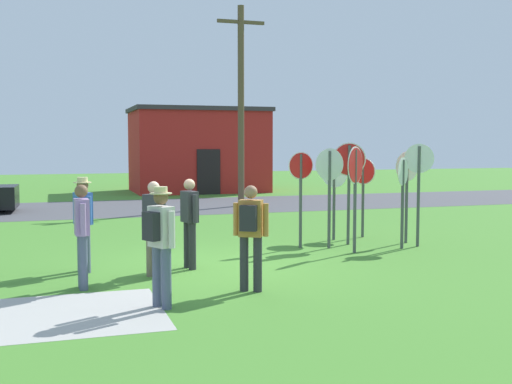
{
  "coord_description": "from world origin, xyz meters",
  "views": [
    {
      "loc": [
        -2.79,
        -11.65,
        2.34
      ],
      "look_at": [
        1.42,
        1.35,
        1.3
      ],
      "focal_mm": 44.41,
      "sensor_mm": 36.0,
      "label": 1
    }
  ],
  "objects_px": {
    "person_holding_notes": "(190,218)",
    "stop_sign_leaning_right": "(349,175)",
    "utility_pole": "(241,102)",
    "person_on_left": "(160,238)",
    "stop_sign_low_front": "(407,181)",
    "person_near_signs": "(82,230)",
    "stop_sign_far_back": "(301,184)",
    "stop_sign_nearest": "(363,184)",
    "person_with_sunhat": "(251,230)",
    "person_in_blue": "(154,223)",
    "person_in_dark_shirt": "(83,219)",
    "stop_sign_center_cluster": "(355,180)",
    "stop_sign_rear_left": "(403,188)",
    "stop_sign_tallest": "(334,182)",
    "stop_sign_leaning_left": "(419,178)",
    "stop_sign_rear_right": "(329,181)"
  },
  "relations": [
    {
      "from": "stop_sign_low_front",
      "to": "stop_sign_far_back",
      "type": "relative_size",
      "value": 1.0
    },
    {
      "from": "utility_pole",
      "to": "person_with_sunhat",
      "type": "relative_size",
      "value": 4.41
    },
    {
      "from": "stop_sign_nearest",
      "to": "person_with_sunhat",
      "type": "relative_size",
      "value": 1.18
    },
    {
      "from": "stop_sign_far_back",
      "to": "stop_sign_center_cluster",
      "type": "relative_size",
      "value": 0.95
    },
    {
      "from": "person_near_signs",
      "to": "person_in_dark_shirt",
      "type": "bearing_deg",
      "value": 86.55
    },
    {
      "from": "stop_sign_low_front",
      "to": "person_near_signs",
      "type": "bearing_deg",
      "value": -160.98
    },
    {
      "from": "person_with_sunhat",
      "to": "person_near_signs",
      "type": "bearing_deg",
      "value": 157.87
    },
    {
      "from": "stop_sign_far_back",
      "to": "person_holding_notes",
      "type": "height_order",
      "value": "stop_sign_far_back"
    },
    {
      "from": "utility_pole",
      "to": "stop_sign_rear_left",
      "type": "distance_m",
      "value": 10.78
    },
    {
      "from": "stop_sign_low_front",
      "to": "stop_sign_nearest",
      "type": "xyz_separation_m",
      "value": [
        -0.54,
        1.15,
        -0.12
      ]
    },
    {
      "from": "stop_sign_leaning_right",
      "to": "stop_sign_far_back",
      "type": "bearing_deg",
      "value": -177.86
    },
    {
      "from": "stop_sign_rear_right",
      "to": "person_in_dark_shirt",
      "type": "distance_m",
      "value": 5.49
    },
    {
      "from": "stop_sign_tallest",
      "to": "stop_sign_leaning_left",
      "type": "xyz_separation_m",
      "value": [
        1.4,
        -1.51,
        0.15
      ]
    },
    {
      "from": "stop_sign_rear_left",
      "to": "stop_sign_center_cluster",
      "type": "bearing_deg",
      "value": -171.59
    },
    {
      "from": "stop_sign_tallest",
      "to": "stop_sign_center_cluster",
      "type": "height_order",
      "value": "stop_sign_center_cluster"
    },
    {
      "from": "stop_sign_tallest",
      "to": "stop_sign_far_back",
      "type": "relative_size",
      "value": 0.96
    },
    {
      "from": "stop_sign_rear_left",
      "to": "stop_sign_center_cluster",
      "type": "xyz_separation_m",
      "value": [
        -1.27,
        -0.19,
        0.21
      ]
    },
    {
      "from": "person_in_dark_shirt",
      "to": "person_near_signs",
      "type": "bearing_deg",
      "value": -93.45
    },
    {
      "from": "stop_sign_center_cluster",
      "to": "stop_sign_low_front",
      "type": "bearing_deg",
      "value": 26.19
    },
    {
      "from": "stop_sign_rear_left",
      "to": "person_in_blue",
      "type": "xyz_separation_m",
      "value": [
        -5.75,
        -1.35,
        -0.41
      ]
    },
    {
      "from": "person_on_left",
      "to": "stop_sign_center_cluster",
      "type": "bearing_deg",
      "value": 34.91
    },
    {
      "from": "person_in_dark_shirt",
      "to": "person_near_signs",
      "type": "height_order",
      "value": "person_in_dark_shirt"
    },
    {
      "from": "stop_sign_rear_right",
      "to": "stop_sign_leaning_left",
      "type": "distance_m",
      "value": 2.08
    },
    {
      "from": "stop_sign_low_front",
      "to": "stop_sign_nearest",
      "type": "relative_size",
      "value": 1.08
    },
    {
      "from": "utility_pole",
      "to": "stop_sign_leaning_left",
      "type": "distance_m",
      "value": 10.64
    },
    {
      "from": "utility_pole",
      "to": "person_on_left",
      "type": "height_order",
      "value": "utility_pole"
    },
    {
      "from": "stop_sign_tallest",
      "to": "person_holding_notes",
      "type": "xyz_separation_m",
      "value": [
        -4.1,
        -2.44,
        -0.48
      ]
    },
    {
      "from": "stop_sign_center_cluster",
      "to": "stop_sign_tallest",
      "type": "bearing_deg",
      "value": 78.76
    },
    {
      "from": "utility_pole",
      "to": "stop_sign_far_back",
      "type": "xyz_separation_m",
      "value": [
        -1.48,
        -9.66,
        -2.46
      ]
    },
    {
      "from": "person_on_left",
      "to": "person_in_dark_shirt",
      "type": "relative_size",
      "value": 1.0
    },
    {
      "from": "stop_sign_rear_left",
      "to": "stop_sign_center_cluster",
      "type": "relative_size",
      "value": 0.89
    },
    {
      "from": "stop_sign_low_front",
      "to": "person_holding_notes",
      "type": "bearing_deg",
      "value": -164.96
    },
    {
      "from": "utility_pole",
      "to": "person_near_signs",
      "type": "relative_size",
      "value": 4.41
    },
    {
      "from": "person_in_dark_shirt",
      "to": "person_holding_notes",
      "type": "bearing_deg",
      "value": -8.65
    },
    {
      "from": "stop_sign_center_cluster",
      "to": "stop_sign_leaning_right",
      "type": "height_order",
      "value": "stop_sign_leaning_right"
    },
    {
      "from": "stop_sign_leaning_left",
      "to": "person_in_blue",
      "type": "bearing_deg",
      "value": -166.56
    },
    {
      "from": "stop_sign_tallest",
      "to": "person_on_left",
      "type": "xyz_separation_m",
      "value": [
        -5.09,
        -5.14,
        -0.42
      ]
    },
    {
      "from": "stop_sign_center_cluster",
      "to": "stop_sign_leaning_right",
      "type": "xyz_separation_m",
      "value": [
        0.36,
        1.04,
        0.06
      ]
    },
    {
      "from": "utility_pole",
      "to": "stop_sign_low_front",
      "type": "relative_size",
      "value": 3.44
    },
    {
      "from": "utility_pole",
      "to": "stop_sign_tallest",
      "type": "height_order",
      "value": "utility_pole"
    },
    {
      "from": "utility_pole",
      "to": "person_on_left",
      "type": "relative_size",
      "value": 4.28
    },
    {
      "from": "person_in_dark_shirt",
      "to": "person_with_sunhat",
      "type": "bearing_deg",
      "value": -44.85
    },
    {
      "from": "stop_sign_far_back",
      "to": "stop_sign_leaning_right",
      "type": "height_order",
      "value": "stop_sign_leaning_right"
    },
    {
      "from": "utility_pole",
      "to": "person_in_dark_shirt",
      "type": "xyz_separation_m",
      "value": [
        -6.27,
        -10.96,
        -2.92
      ]
    },
    {
      "from": "person_in_blue",
      "to": "person_in_dark_shirt",
      "type": "bearing_deg",
      "value": 143.76
    },
    {
      "from": "stop_sign_tallest",
      "to": "stop_sign_leaning_right",
      "type": "bearing_deg",
      "value": -90.16
    },
    {
      "from": "stop_sign_leaning_left",
      "to": "stop_sign_far_back",
      "type": "height_order",
      "value": "stop_sign_leaning_left"
    },
    {
      "from": "utility_pole",
      "to": "stop_sign_center_cluster",
      "type": "bearing_deg",
      "value": -93.37
    },
    {
      "from": "stop_sign_rear_left",
      "to": "person_holding_notes",
      "type": "relative_size",
      "value": 1.21
    },
    {
      "from": "person_holding_notes",
      "to": "stop_sign_leaning_right",
      "type": "bearing_deg",
      "value": 21.84
    }
  ]
}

